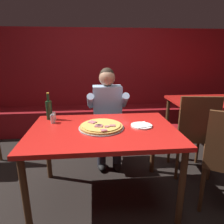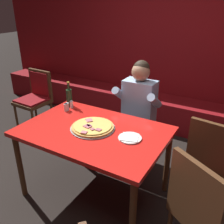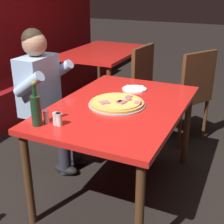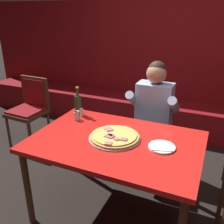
% 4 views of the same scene
% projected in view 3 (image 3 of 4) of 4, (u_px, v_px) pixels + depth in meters
% --- Properties ---
extents(ground_plane, '(24.00, 24.00, 0.00)m').
position_uv_depth(ground_plane, '(119.00, 188.00, 2.66)').
color(ground_plane, black).
extents(main_dining_table, '(1.39, 0.94, 0.76)m').
position_uv_depth(main_dining_table, '(119.00, 114.00, 2.40)').
color(main_dining_table, '#4C2D19').
rests_on(main_dining_table, ground_plane).
extents(pizza, '(0.43, 0.43, 0.05)m').
position_uv_depth(pizza, '(117.00, 103.00, 2.36)').
color(pizza, '#9E9EA3').
rests_on(pizza, main_dining_table).
extents(plate_white_paper, '(0.21, 0.21, 0.02)m').
position_uv_depth(plate_white_paper, '(134.00, 89.00, 2.69)').
color(plate_white_paper, white).
rests_on(plate_white_paper, main_dining_table).
extents(beer_bottle, '(0.07, 0.07, 0.29)m').
position_uv_depth(beer_bottle, '(36.00, 109.00, 1.99)').
color(beer_bottle, '#19381E').
rests_on(beer_bottle, main_dining_table).
extents(shaker_red_pepper_flakes, '(0.04, 0.04, 0.09)m').
position_uv_depth(shaker_red_pepper_flakes, '(56.00, 119.00, 2.02)').
color(shaker_red_pepper_flakes, silver).
rests_on(shaker_red_pepper_flakes, main_dining_table).
extents(shaker_oregano, '(0.04, 0.04, 0.09)m').
position_uv_depth(shaker_oregano, '(46.00, 117.00, 2.05)').
color(shaker_oregano, silver).
rests_on(shaker_oregano, main_dining_table).
extents(shaker_black_pepper, '(0.04, 0.04, 0.09)m').
position_uv_depth(shaker_black_pepper, '(59.00, 120.00, 2.01)').
color(shaker_black_pepper, silver).
rests_on(shaker_black_pepper, main_dining_table).
extents(shaker_parmesan, '(0.04, 0.04, 0.09)m').
position_uv_depth(shaker_parmesan, '(59.00, 120.00, 2.02)').
color(shaker_parmesan, silver).
rests_on(shaker_parmesan, main_dining_table).
extents(diner_seated_blue_shirt, '(0.53, 0.53, 1.27)m').
position_uv_depth(diner_seated_blue_shirt, '(47.00, 94.00, 2.77)').
color(diner_seated_blue_shirt, black).
rests_on(diner_seated_blue_shirt, ground_plane).
extents(dining_chair_side_aisle, '(0.61, 0.61, 1.01)m').
position_uv_depth(dining_chair_side_aisle, '(188.00, 89.00, 3.26)').
color(dining_chair_side_aisle, '#4C2D19').
rests_on(dining_chair_side_aisle, ground_plane).
extents(dining_chair_far_right, '(0.49, 0.49, 1.01)m').
position_uv_depth(dining_chair_far_right, '(132.00, 82.00, 3.46)').
color(dining_chair_far_right, '#4C2D19').
rests_on(dining_chair_far_right, ground_plane).
extents(background_dining_table, '(1.33, 0.87, 0.76)m').
position_uv_depth(background_dining_table, '(103.00, 56.00, 4.30)').
color(background_dining_table, '#4C2D19').
rests_on(background_dining_table, ground_plane).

